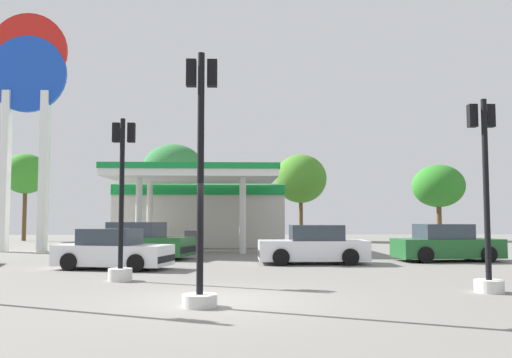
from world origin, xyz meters
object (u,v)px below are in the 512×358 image
tree_0 (26,174)px  tree_2 (301,179)px  tree_1 (173,169)px  traffic_signal_0 (200,204)px  traffic_signal_1 (121,221)px  station_pole_sign (27,98)px  car_1 (113,251)px  car_0 (446,244)px  tree_3 (438,186)px  car_2 (313,246)px  traffic_signal_3 (486,218)px  car_4 (139,242)px

tree_0 → tree_2: 21.47m
tree_1 → tree_2: size_ratio=1.12×
traffic_signal_0 → traffic_signal_1: size_ratio=1.12×
station_pole_sign → car_1: 14.15m
car_0 → tree_2: tree_2 is taller
tree_3 → car_2: bearing=-121.8°
car_1 → tree_1: size_ratio=0.56×
tree_3 → traffic_signal_1: bearing=-126.2°
car_1 → car_2: car_2 is taller
tree_0 → tree_3: tree_0 is taller
traffic_signal_3 → tree_2: size_ratio=0.70×
tree_3 → traffic_signal_3: bearing=-108.7°
tree_2 → traffic_signal_0: bearing=-100.6°
traffic_signal_3 → tree_0: size_ratio=0.70×
traffic_signal_3 → traffic_signal_1: bearing=163.9°
car_2 → car_0: bearing=10.8°
car_0 → station_pole_sign: bearing=161.4°
car_4 → tree_3: tree_3 is taller
car_4 → car_2: bearing=-20.3°
traffic_signal_0 → traffic_signal_3: bearing=15.3°
tree_3 → tree_0: bearing=178.9°
car_2 → tree_3: 24.77m
traffic_signal_1 → tree_3: (19.22, 26.27, 2.57)m
car_1 → tree_3: (20.23, 22.78, 3.63)m
traffic_signal_3 → tree_1: bearing=110.7°
car_4 → traffic_signal_3: (10.33, -10.83, 1.06)m
car_4 → traffic_signal_0: (3.49, -12.71, 1.35)m
car_0 → traffic_signal_0: bearing=-130.3°
car_4 → tree_2: tree_2 is taller
car_0 → tree_2: 20.25m
traffic_signal_1 → traffic_signal_3: 9.79m
car_2 → tree_1: size_ratio=0.56×
car_4 → tree_0: (-12.24, 18.79, 4.45)m
traffic_signal_0 → tree_0: 35.35m
traffic_signal_3 → car_1: bearing=149.2°
car_0 → tree_3: 21.33m
car_1 → traffic_signal_3: bearing=-30.8°
car_2 → traffic_signal_3: bearing=-69.2°
tree_1 → tree_2: bearing=-2.8°
car_0 → traffic_signal_1: (-12.01, -6.52, 1.00)m
car_0 → tree_3: tree_3 is taller
car_1 → tree_2: tree_2 is taller
tree_0 → car_0: bearing=-39.0°
car_0 → tree_0: bearing=141.0°
car_1 → tree_1: 23.53m
tree_0 → car_4: bearing=-56.9°
car_1 → car_4: (0.10, 4.62, 0.09)m
car_4 → traffic_signal_1: bearing=-83.5°
traffic_signal_3 → tree_0: (-22.57, 29.63, 3.39)m
station_pole_sign → car_4: (7.02, -5.13, -7.48)m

